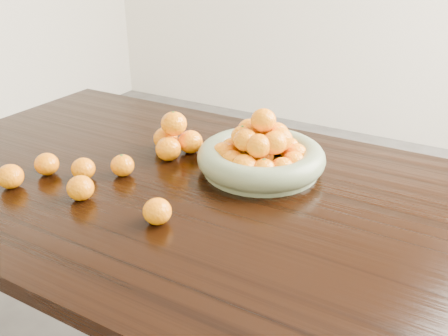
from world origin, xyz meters
The scene contains 9 objects.
dining_table centered at (0.00, 0.00, 0.66)m, with size 2.00×1.00×0.75m.
fruit_bowl centered at (-0.04, 0.16, 0.80)m, with size 0.34×0.34×0.18m.
orange_pyramid centered at (-0.30, 0.14, 0.80)m, with size 0.15×0.15×0.13m.
loose_orange_0 centered at (-0.34, -0.05, 0.78)m, with size 0.06×0.06×0.06m, color orange.
loose_orange_1 centered at (-0.34, -0.20, 0.78)m, with size 0.07×0.07×0.06m, color orange.
loose_orange_2 centered at (-0.11, -0.20, 0.78)m, with size 0.06×0.06×0.06m, color orange.
loose_orange_3 centered at (-0.41, -0.12, 0.78)m, with size 0.06×0.06×0.06m, color orange.
loose_orange_4 centered at (-0.54, -0.24, 0.78)m, with size 0.07×0.07×0.06m, color orange.
loose_orange_5 centered at (-0.52, -0.15, 0.78)m, with size 0.06×0.06×0.06m, color orange.
Camera 1 is at (0.49, -0.94, 1.34)m, focal length 40.00 mm.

